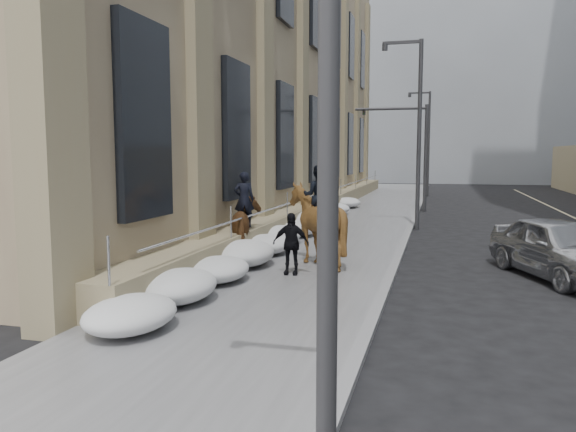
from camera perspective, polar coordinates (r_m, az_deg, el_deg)
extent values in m
plane|color=black|center=(11.67, -4.50, -9.74)|extent=(140.00, 140.00, 0.00)
cube|color=#5B5B5E|center=(21.15, 4.64, -2.35)|extent=(5.00, 80.00, 0.12)
cube|color=slate|center=(20.84, 11.74, -2.59)|extent=(0.24, 80.00, 0.12)
cube|color=#836F56|center=(32.41, -1.47, 16.53)|extent=(5.00, 44.00, 18.00)
cube|color=#847655|center=(31.28, 3.93, 1.16)|extent=(1.10, 44.00, 0.90)
cylinder|color=silver|center=(31.13, 4.76, 2.79)|extent=(0.06, 42.00, 0.06)
cube|color=#847655|center=(22.16, -2.86, 18.98)|extent=(0.70, 1.20, 16.20)
cube|color=black|center=(24.45, -0.27, 8.09)|extent=(0.20, 2.20, 4.50)
cube|color=slate|center=(71.38, 15.64, 14.70)|extent=(30.00, 12.00, 28.00)
cube|color=gray|center=(83.42, 8.49, 10.84)|extent=(24.00, 12.00, 20.00)
cylinder|color=#2D2D30|center=(4.72, 4.18, 15.89)|extent=(0.18, 0.18, 8.00)
cylinder|color=#2D2D30|center=(24.59, 13.17, 7.92)|extent=(0.18, 0.18, 8.00)
cube|color=#2D2D30|center=(25.06, 11.49, 16.90)|extent=(1.60, 0.15, 0.12)
cylinder|color=#2D2D30|center=(25.09, 9.82, 16.57)|extent=(0.24, 0.24, 0.30)
cylinder|color=#2D2D30|center=(44.58, 14.09, 7.07)|extent=(0.18, 0.18, 8.00)
cube|color=#2D2D30|center=(44.84, 13.18, 12.08)|extent=(1.60, 0.15, 0.12)
cylinder|color=#2D2D30|center=(44.86, 12.26, 11.91)|extent=(0.24, 0.24, 0.30)
cylinder|color=#2D2D30|center=(32.57, 13.81, 5.69)|extent=(0.20, 0.20, 6.00)
cylinder|color=#2D2D30|center=(32.79, 10.38, 10.67)|extent=(4.00, 0.16, 0.16)
imported|color=black|center=(32.91, 7.72, 9.82)|extent=(0.18, 0.22, 1.10)
ellipsoid|color=silver|center=(12.11, -11.04, -7.00)|extent=(1.50, 2.10, 0.68)
ellipsoid|color=silver|center=(15.70, -4.43, -3.79)|extent=(1.60, 2.20, 0.72)
ellipsoid|color=silver|center=(19.50, -0.77, -1.93)|extent=(1.40, 2.00, 0.64)
ellipsoid|color=silver|center=(23.30, 2.28, -0.44)|extent=(1.70, 2.30, 0.76)
ellipsoid|color=silver|center=(27.22, 3.95, 0.40)|extent=(1.50, 2.10, 0.66)
imported|color=#472B15|center=(17.28, -4.17, -1.04)|extent=(1.67, 2.34, 1.81)
imported|color=black|center=(17.34, -4.03, 1.66)|extent=(0.73, 0.61, 1.72)
imported|color=#492F14|center=(15.74, 2.93, -0.84)|extent=(2.04, 2.25, 2.30)
imported|color=black|center=(15.81, 3.06, 2.06)|extent=(0.90, 0.73, 1.72)
imported|color=black|center=(14.51, 0.28, -2.82)|extent=(0.97, 0.46, 1.61)
imported|color=#94969B|center=(16.18, 25.83, -2.94)|extent=(3.48, 5.09, 1.61)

